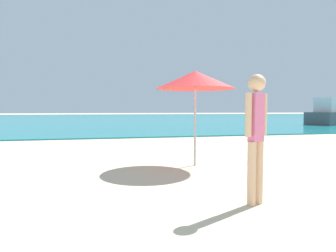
{
  "coord_description": "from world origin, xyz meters",
  "views": [
    {
      "loc": [
        -1.19,
        0.27,
        1.25
      ],
      "look_at": [
        0.23,
        6.55,
        0.88
      ],
      "focal_mm": 31.35,
      "sensor_mm": 36.0,
      "label": 1
    }
  ],
  "objects": [
    {
      "name": "person_standing",
      "position": [
        0.76,
        3.72,
        0.97
      ],
      "size": [
        0.37,
        0.23,
        1.7
      ],
      "rotation": [
        0.0,
        0.0,
        3.54
      ],
      "color": "#DDAD84",
      "rests_on": "ground"
    },
    {
      "name": "water",
      "position": [
        0.0,
        42.87,
        0.03
      ],
      "size": [
        160.0,
        60.0,
        0.06
      ],
      "primitive_type": "cube",
      "color": "teal",
      "rests_on": "ground"
    },
    {
      "name": "beach_umbrella",
      "position": [
        0.82,
        6.45,
        1.89
      ],
      "size": [
        1.74,
        1.74,
        2.09
      ],
      "color": "#B7B7BC",
      "rests_on": "ground"
    },
    {
      "name": "boat_near",
      "position": [
        17.0,
        20.32,
        0.78
      ],
      "size": [
        6.35,
        4.29,
        2.07
      ],
      "rotation": [
        0.0,
        0.0,
        0.43
      ],
      "color": "#4C4C51",
      "rests_on": "water"
    }
  ]
}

